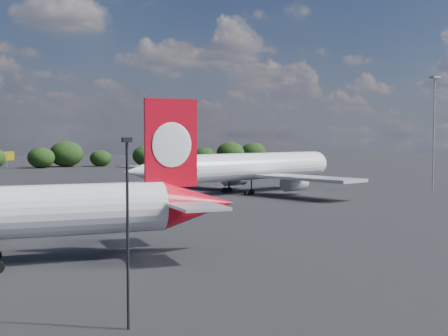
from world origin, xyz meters
name	(u,v)px	position (x,y,z in m)	size (l,w,h in m)	color
china_southern_airliner	(241,168)	(43.55, 65.71, 4.90)	(48.33, 46.37, 16.09)	silver
apron_lamp_post	(128,223)	(2.51, -4.95, 6.05)	(0.55, 0.30, 10.80)	black
floodlight_mast_near	(434,117)	(80.49, 55.74, 14.48)	(1.60, 1.60, 22.39)	#999CA1
billboard_yellow	(6,156)	(12.00, 182.00, 3.87)	(5.00, 0.30, 5.50)	gold
horizon_treeline	(8,156)	(12.20, 178.96, 3.98)	(202.88, 14.64, 9.30)	black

